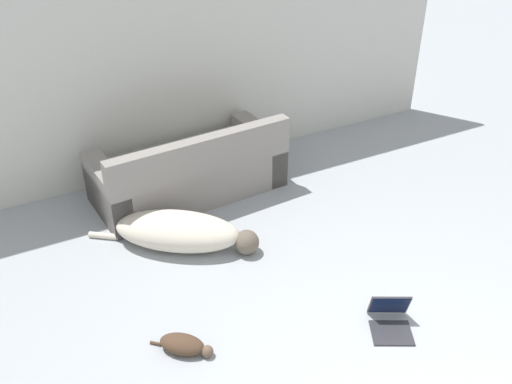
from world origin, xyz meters
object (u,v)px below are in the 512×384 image
couch (190,172)px  laptop_open (390,317)px  cat (184,345)px  dog (181,232)px

couch → laptop_open: couch is taller
cat → laptop_open: bearing=25.0°
cat → laptop_open: 1.59m
cat → laptop_open: (1.52, -0.49, 0.02)m
couch → dog: (-0.42, -0.81, -0.10)m
laptop_open → couch: bearing=132.4°
cat → laptop_open: size_ratio=0.88×
cat → dog: bearing=112.2°
dog → cat: (-0.45, -1.20, -0.10)m
couch → dog: 0.92m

